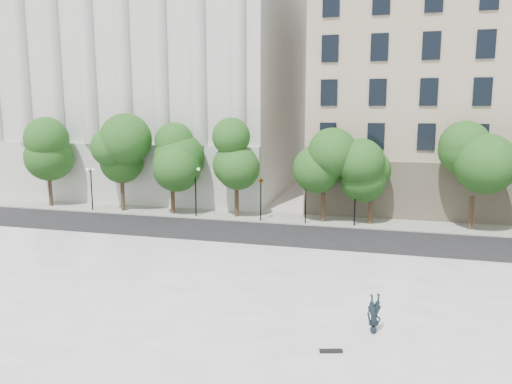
{
  "coord_description": "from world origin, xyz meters",
  "views": [
    {
      "loc": [
        8.99,
        -17.12,
        9.56
      ],
      "look_at": [
        1.83,
        10.0,
        4.73
      ],
      "focal_mm": 35.0,
      "sensor_mm": 36.0,
      "label": 1
    }
  ],
  "objects_px": {
    "traffic_light_west": "(261,179)",
    "traffic_light_east": "(306,181)",
    "skateboard": "(331,351)",
    "person_lying": "(374,328)"
  },
  "relations": [
    {
      "from": "traffic_light_east",
      "to": "person_lying",
      "type": "bearing_deg",
      "value": -73.07
    },
    {
      "from": "traffic_light_west",
      "to": "traffic_light_east",
      "type": "height_order",
      "value": "traffic_light_west"
    },
    {
      "from": "traffic_light_west",
      "to": "skateboard",
      "type": "distance_m",
      "value": 23.58
    },
    {
      "from": "traffic_light_west",
      "to": "person_lying",
      "type": "xyz_separation_m",
      "value": [
        9.78,
        -19.77,
        -3.01
      ]
    },
    {
      "from": "skateboard",
      "to": "traffic_light_west",
      "type": "bearing_deg",
      "value": 95.0
    },
    {
      "from": "traffic_light_west",
      "to": "traffic_light_east",
      "type": "relative_size",
      "value": 1.01
    },
    {
      "from": "traffic_light_east",
      "to": "skateboard",
      "type": "xyz_separation_m",
      "value": [
        4.52,
        -21.85,
        -3.12
      ]
    },
    {
      "from": "traffic_light_west",
      "to": "traffic_light_east",
      "type": "distance_m",
      "value": 3.76
    },
    {
      "from": "traffic_light_east",
      "to": "skateboard",
      "type": "relative_size",
      "value": 4.77
    },
    {
      "from": "traffic_light_west",
      "to": "skateboard",
      "type": "relative_size",
      "value": 4.84
    }
  ]
}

